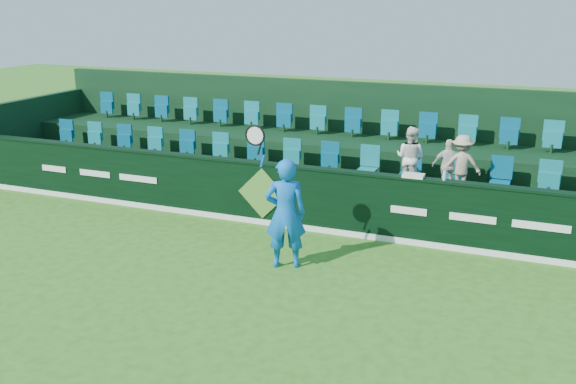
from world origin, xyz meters
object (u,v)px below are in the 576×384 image
at_px(drinks_bottle, 444,175).
at_px(spectator_middle, 448,166).
at_px(tennis_player, 285,213).
at_px(spectator_left, 410,158).
at_px(spectator_right, 462,164).
at_px(towel, 413,176).

bearing_deg(drinks_bottle, spectator_middle, 94.37).
distance_m(tennis_player, spectator_left, 3.49).
relative_size(spectator_left, spectator_right, 1.08).
height_order(towel, drinks_bottle, drinks_bottle).
bearing_deg(spectator_middle, spectator_right, 177.03).
height_order(tennis_player, drinks_bottle, tennis_player).
height_order(tennis_player, spectator_right, tennis_player).
xyz_separation_m(tennis_player, towel, (1.86, 1.97, 0.37)).
relative_size(tennis_player, spectator_left, 1.99).
relative_size(spectator_right, towel, 3.02).
distance_m(spectator_middle, towel, 1.23).
bearing_deg(towel, drinks_bottle, 0.00).
distance_m(towel, drinks_bottle, 0.59).
relative_size(spectator_left, drinks_bottle, 6.94).
distance_m(spectator_left, spectator_right, 1.05).
distance_m(spectator_right, drinks_bottle, 1.13).
height_order(spectator_right, towel, spectator_right).
xyz_separation_m(spectator_left, towel, (0.29, -1.12, -0.08)).
xyz_separation_m(tennis_player, spectator_middle, (2.35, 3.09, 0.34)).
bearing_deg(spectator_right, spectator_middle, -11.25).
height_order(spectator_left, drinks_bottle, spectator_left).
bearing_deg(spectator_middle, spectator_left, -2.97).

